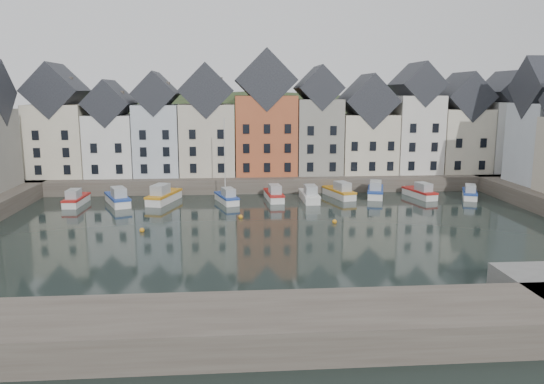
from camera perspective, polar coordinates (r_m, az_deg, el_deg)
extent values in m
plane|color=black|center=(51.55, 1.24, -4.84)|extent=(260.00, 260.00, 0.00)
cube|color=#494038|center=(80.60, -0.87, 1.56)|extent=(90.00, 16.00, 2.00)
cube|color=#494038|center=(30.68, -13.91, -14.32)|extent=(50.00, 6.00, 2.00)
ellipsoid|color=#22371B|center=(110.23, -1.70, -6.06)|extent=(153.60, 70.40, 64.00)
sphere|color=black|center=(100.88, -9.65, 7.66)|extent=(5.77, 5.77, 5.77)
sphere|color=black|center=(114.27, 10.77, 7.67)|extent=(5.27, 5.27, 5.27)
sphere|color=black|center=(110.11, 15.18, 7.26)|extent=(5.07, 5.07, 5.07)
sphere|color=black|center=(106.53, 6.00, 7.43)|extent=(5.01, 5.01, 5.01)
sphere|color=black|center=(111.18, -21.69, 6.23)|extent=(3.94, 3.94, 3.94)
sphere|color=black|center=(114.75, 12.52, 7.59)|extent=(5.21, 5.21, 5.21)
sphere|color=black|center=(108.42, -0.79, 7.81)|extent=(5.45, 5.45, 5.45)
sphere|color=black|center=(106.88, 19.26, 6.58)|extent=(4.49, 4.49, 4.49)
cube|color=beige|center=(81.39, -21.84, 5.17)|extent=(7.67, 8.00, 10.07)
cube|color=black|center=(81.11, -22.18, 10.05)|extent=(7.67, 8.16, 7.67)
cube|color=white|center=(79.60, -16.79, 4.85)|extent=(6.56, 8.00, 8.61)
cube|color=black|center=(79.26, -17.02, 9.11)|extent=(6.56, 8.16, 6.56)
cube|color=silver|center=(78.41, -12.13, 5.50)|extent=(6.20, 8.00, 10.02)
cube|color=black|center=(78.11, -12.32, 10.28)|extent=(6.20, 8.16, 6.20)
cube|color=beige|center=(77.78, -6.91, 5.64)|extent=(7.70, 8.00, 10.08)
cube|color=black|center=(77.48, -7.03, 10.76)|extent=(7.70, 8.16, 7.70)
cube|color=#B15532|center=(77.82, -0.74, 6.16)|extent=(8.69, 8.00, 11.28)
cube|color=black|center=(77.60, -0.76, 11.91)|extent=(8.69, 8.16, 8.69)
cube|color=gray|center=(78.72, 4.90, 6.00)|extent=(6.43, 8.00, 10.78)
cube|color=black|center=(78.46, 4.98, 11.08)|extent=(6.43, 8.16, 6.43)
cube|color=beige|center=(80.33, 10.05, 5.17)|extent=(7.88, 8.00, 8.56)
cube|color=black|center=(79.98, 10.20, 9.61)|extent=(7.88, 8.16, 7.88)
cube|color=silver|center=(82.35, 15.06, 6.05)|extent=(6.50, 8.00, 11.27)
cube|color=black|center=(82.13, 15.31, 11.09)|extent=(6.50, 8.16, 6.50)
cube|color=beige|center=(85.02, 19.51, 5.28)|extent=(7.23, 8.00, 9.32)
cube|color=black|center=(84.72, 19.78, 9.62)|extent=(7.23, 8.16, 7.23)
cube|color=white|center=(87.98, 23.63, 5.48)|extent=(6.18, 8.00, 10.32)
cube|color=black|center=(87.72, 23.96, 9.83)|extent=(6.18, 8.16, 6.18)
sphere|color=orange|center=(59.03, -3.40, -2.69)|extent=(0.50, 0.50, 0.50)
sphere|color=orange|center=(57.17, 6.74, -3.19)|extent=(0.50, 0.50, 0.50)
sphere|color=orange|center=(54.92, -13.81, -4.02)|extent=(0.50, 0.50, 0.50)
cube|color=silver|center=(70.38, -20.28, -1.00)|extent=(1.96, 5.83, 1.06)
cube|color=#A71B17|center=(70.27, -20.31, -0.54)|extent=(2.06, 5.95, 0.24)
cube|color=#979C9F|center=(69.36, -20.56, -0.21)|extent=(1.44, 2.36, 1.15)
cube|color=silver|center=(68.87, -16.27, -0.98)|extent=(4.27, 6.69, 1.18)
cube|color=navy|center=(68.74, -16.30, -0.45)|extent=(4.42, 6.85, 0.27)
cube|color=#979C9F|center=(67.69, -16.17, -0.06)|extent=(2.38, 2.96, 1.29)
cube|color=silver|center=(68.90, -11.52, -0.73)|extent=(3.97, 7.12, 1.25)
cube|color=orange|center=(68.77, -11.54, -0.18)|extent=(4.11, 7.28, 0.28)
cube|color=#979C9F|center=(67.73, -11.92, 0.23)|extent=(2.32, 3.07, 1.36)
cube|color=silver|center=(67.49, -4.90, -0.86)|extent=(3.20, 5.81, 1.02)
cube|color=navy|center=(67.38, -4.91, -0.39)|extent=(3.32, 5.94, 0.23)
cube|color=#979C9F|center=(66.48, -4.72, -0.05)|extent=(1.88, 2.51, 1.11)
cylinder|color=silver|center=(67.17, -5.11, 3.62)|extent=(0.13, 0.13, 10.20)
cube|color=silver|center=(68.89, 0.20, -0.56)|extent=(2.26, 6.07, 1.09)
cube|color=#A71B17|center=(68.77, 0.20, -0.08)|extent=(2.37, 6.20, 0.25)
cube|color=#979C9F|center=(67.80, 0.32, 0.28)|extent=(1.57, 2.48, 1.19)
cube|color=silver|center=(68.50, 4.02, -0.65)|extent=(1.93, 6.11, 1.11)
cube|color=silver|center=(68.38, 4.03, -0.15)|extent=(2.03, 6.23, 0.25)
cube|color=#979C9F|center=(67.38, 4.16, 0.22)|extent=(1.46, 2.46, 1.22)
cube|color=silver|center=(71.17, 7.20, -0.27)|extent=(3.50, 6.45, 1.13)
cube|color=orange|center=(71.06, 7.21, 0.22)|extent=(3.63, 6.59, 0.26)
cube|color=#979C9F|center=(70.14, 7.57, 0.59)|extent=(2.07, 2.77, 1.24)
cube|color=silver|center=(72.51, 11.06, -0.17)|extent=(3.55, 6.57, 1.15)
cube|color=navy|center=(72.40, 11.08, 0.31)|extent=(3.69, 6.72, 0.26)
cube|color=#979C9F|center=(71.36, 11.09, 0.68)|extent=(2.11, 2.83, 1.26)
cube|color=silver|center=(73.23, 15.56, -0.29)|extent=(3.04, 6.09, 1.07)
cube|color=#A71B17|center=(73.13, 15.58, 0.16)|extent=(3.16, 6.22, 0.24)
cube|color=#979C9F|center=(72.31, 15.98, 0.50)|extent=(1.86, 2.59, 1.17)
cube|color=silver|center=(74.92, 20.48, -0.35)|extent=(3.51, 5.60, 0.99)
cube|color=navy|center=(74.82, 20.51, 0.05)|extent=(3.64, 5.73, 0.22)
cube|color=#979C9F|center=(73.93, 20.56, 0.35)|extent=(1.97, 2.47, 1.08)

